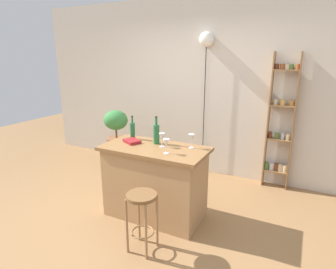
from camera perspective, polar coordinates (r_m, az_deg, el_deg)
ground at (r=3.44m, az=-5.14°, el=-18.16°), size 12.00×12.00×0.00m
back_wall at (r=4.65m, az=7.35°, el=9.26°), size 6.40×0.10×2.80m
kitchen_counter at (r=3.44m, az=-2.66°, el=-9.53°), size 1.24×0.64×0.89m
bar_stool at (r=2.87m, az=-5.32°, el=-14.87°), size 0.30×0.30×0.62m
spice_shelf at (r=4.34m, az=21.83°, el=1.70°), size 0.36×0.14×1.97m
plant_stool at (r=4.90m, az=-10.15°, el=-5.25°), size 0.29×0.29×0.36m
potted_plant at (r=4.73m, az=-10.48°, el=1.21°), size 0.41×0.37×0.70m
bottle_sauce_amber at (r=3.38m, az=-2.37°, el=0.22°), size 0.07×0.07×0.34m
bottle_spirits_clear at (r=3.59m, az=-7.20°, el=0.85°), size 0.06×0.06×0.30m
wine_glass_left at (r=3.23m, az=4.77°, el=-0.75°), size 0.07×0.07×0.16m
wine_glass_center at (r=3.26m, az=-1.24°, el=-0.54°), size 0.07×0.07×0.16m
wine_glass_right at (r=3.04m, az=-0.36°, el=-1.76°), size 0.07×0.07×0.16m
cookbook at (r=3.47m, az=-7.34°, el=-1.34°), size 0.26×0.23×0.03m
pendant_globe_light at (r=4.50m, az=7.80°, el=18.21°), size 0.22×0.22×2.26m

